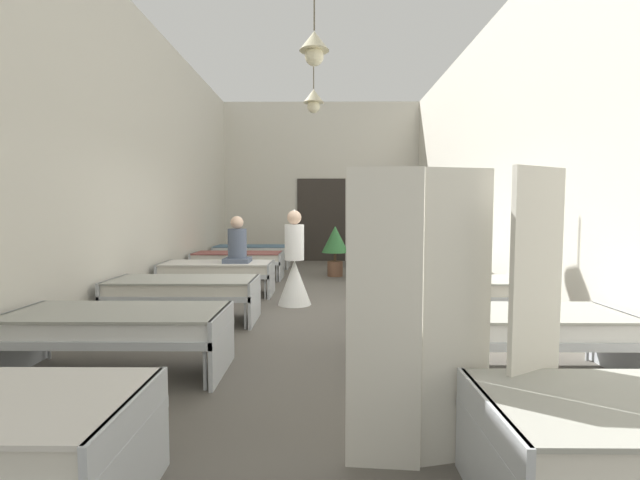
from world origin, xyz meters
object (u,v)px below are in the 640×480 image
object	(u,v)px
nurse_near_aisle	(294,271)
patient_seated_secondary	(429,257)
bed_right_row_2	(454,289)
bed_right_row_5	(390,251)
bed_left_row_4	(238,258)
bed_left_row_5	(252,251)
potted_plant	(335,244)
bed_left_row_2	(184,289)
patient_seated_primary	(237,245)
bed_left_row_1	(119,325)
bed_right_row_3	(422,270)
nurse_mid_aisle	(373,300)
bed_right_row_1	(515,326)
privacy_screen	(458,320)
bed_right_row_4	(403,259)
bed_left_row_3	(218,270)

from	to	relation	value
nurse_near_aisle	patient_seated_secondary	distance (m)	2.16
nurse_near_aisle	patient_seated_secondary	xyz separation A→B (m)	(1.81, -1.12, 0.34)
bed_right_row_2	nurse_near_aisle	world-z (taller)	nurse_near_aisle
bed_right_row_5	patient_seated_secondary	bearing A→B (deg)	-93.63
bed_left_row_4	nurse_near_aisle	world-z (taller)	nurse_near_aisle
bed_right_row_2	bed_left_row_5	world-z (taller)	same
bed_right_row_2	potted_plant	bearing A→B (deg)	109.81
bed_left_row_2	potted_plant	size ratio (longest dim) A/B	1.68
bed_left_row_2	patient_seated_primary	distance (m)	1.88
bed_left_row_1	bed_left_row_4	distance (m)	5.45
bed_left_row_2	patient_seated_secondary	size ratio (longest dim) A/B	2.37
bed_right_row_5	nurse_near_aisle	distance (m)	4.89
bed_right_row_2	bed_right_row_3	xyz separation A→B (m)	(0.00, 1.82, 0.00)
bed_left_row_4	potted_plant	bearing A→B (deg)	10.43
nurse_mid_aisle	bed_right_row_3	bearing A→B (deg)	9.63
bed_right_row_1	nurse_near_aisle	bearing A→B (deg)	126.90
bed_right_row_1	bed_left_row_2	xyz separation A→B (m)	(-3.54, 1.82, 0.00)
bed_left_row_4	privacy_screen	world-z (taller)	privacy_screen
bed_right_row_1	nurse_near_aisle	distance (m)	3.60
bed_left_row_2	bed_right_row_4	size ratio (longest dim) A/B	1.00
bed_left_row_3	privacy_screen	distance (m)	5.67
bed_left_row_2	nurse_mid_aisle	bearing A→B (deg)	-26.27
bed_left_row_4	nurse_near_aisle	distance (m)	2.92
bed_right_row_1	bed_right_row_4	xyz separation A→B (m)	(0.00, 5.45, 0.00)
nurse_mid_aisle	potted_plant	bearing A→B (deg)	34.30
bed_left_row_2	privacy_screen	size ratio (longest dim) A/B	1.12
bed_left_row_3	bed_right_row_3	size ratio (longest dim) A/B	1.00
bed_left_row_4	patient_seated_primary	bearing A→B (deg)	-79.23
patient_seated_secondary	privacy_screen	bearing A→B (deg)	-100.78
nurse_mid_aisle	privacy_screen	xyz separation A→B (m)	(0.24, -2.06, 0.32)
bed_left_row_1	nurse_mid_aisle	size ratio (longest dim) A/B	1.28
bed_left_row_1	bed_right_row_4	distance (m)	6.50
bed_right_row_1	bed_right_row_3	xyz separation A→B (m)	(0.00, 3.63, 0.00)
bed_left_row_2	bed_right_row_4	distance (m)	5.07
bed_right_row_4	nurse_mid_aisle	distance (m)	4.94
nurse_mid_aisle	patient_seated_secondary	size ratio (longest dim) A/B	1.86
bed_left_row_1	bed_left_row_4	size ratio (longest dim) A/B	1.00
bed_left_row_1	potted_plant	size ratio (longest dim) A/B	1.68
bed_left_row_2	nurse_mid_aisle	size ratio (longest dim) A/B	1.28
bed_left_row_4	patient_seated_primary	world-z (taller)	patient_seated_primary
bed_left_row_2	bed_right_row_1	bearing A→B (deg)	-27.14
bed_right_row_2	potted_plant	xyz separation A→B (m)	(-1.45, 4.02, 0.29)
bed_right_row_1	bed_left_row_3	xyz separation A→B (m)	(-3.54, 3.63, 0.00)
bed_left_row_1	patient_seated_primary	world-z (taller)	patient_seated_primary
bed_left_row_1	bed_right_row_3	world-z (taller)	same
bed_left_row_4	potted_plant	size ratio (longest dim) A/B	1.68
bed_left_row_2	bed_right_row_3	xyz separation A→B (m)	(3.54, 1.82, 0.00)
nurse_mid_aisle	bed_right_row_5	bearing A→B (deg)	21.25
bed_left_row_4	bed_right_row_4	distance (m)	3.54
bed_left_row_5	privacy_screen	world-z (taller)	privacy_screen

